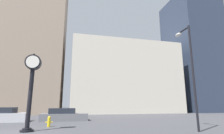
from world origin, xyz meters
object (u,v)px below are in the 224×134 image
at_px(street_clock, 32,81).
at_px(car_silver, 3,116).
at_px(street_lamp_right, 188,60).
at_px(car_grey, 64,115).
at_px(fire_hydrant_near, 49,121).

xyz_separation_m(street_clock, car_silver, (-3.75, 7.18, -2.55)).
bearing_deg(street_lamp_right, car_silver, 146.50).
bearing_deg(car_silver, street_clock, -59.56).
bearing_deg(car_silver, car_grey, 1.82).
distance_m(street_clock, car_silver, 8.49).
distance_m(car_grey, fire_hydrant_near, 4.96).
bearing_deg(fire_hydrant_near, car_grey, 79.49).
xyz_separation_m(car_grey, street_lamp_right, (8.34, -9.18, 4.07)).
distance_m(street_clock, car_grey, 7.78).
distance_m(street_clock, street_lamp_right, 10.60).
xyz_separation_m(street_clock, car_grey, (1.94, 7.07, -2.60)).
xyz_separation_m(car_grey, fire_hydrant_near, (-0.90, -4.87, -0.14)).
bearing_deg(fire_hydrant_near, car_silver, 133.88).
height_order(car_silver, car_grey, car_silver).
xyz_separation_m(street_clock, street_lamp_right, (10.28, -2.11, 1.47)).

